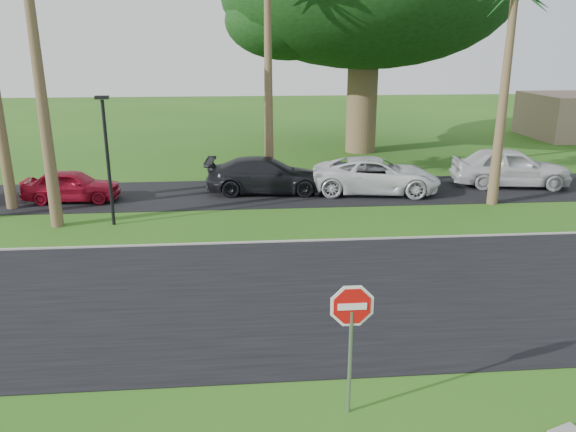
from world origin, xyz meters
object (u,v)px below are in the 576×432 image
Objects in this scene: car_pickup at (510,167)px; car_dark at (266,176)px; car_minivan at (376,176)px; car_red at (72,186)px; stop_sign_near at (351,323)px.

car_dark is at bearing 99.57° from car_pickup.
car_red is at bearing 100.00° from car_minivan.
car_minivan is 6.47m from car_pickup.
stop_sign_near is 0.50× the size of car_dark.
car_minivan is at bearing 104.28° from car_pickup.
car_red is at bearing 101.39° from car_pickup.
car_pickup is (11.24, 0.18, 0.12)m from car_dark.
car_minivan is at bearing 74.86° from stop_sign_near.
car_minivan is at bearing -87.06° from car_red.
car_pickup reaches higher than car_minivan.
car_dark is 1.01× the size of car_pickup.
car_red is 8.20m from car_dark.
car_red is at bearing 99.30° from car_dark.
car_minivan is (4.80, -0.45, 0.01)m from car_dark.
car_dark reaches higher than car_red.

